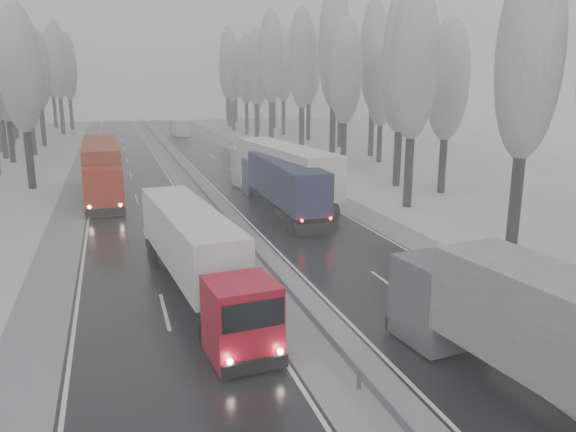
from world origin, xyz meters
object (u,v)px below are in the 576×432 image
truck_red_white (195,248)px  truck_red_red (102,166)px  box_truck_distant (179,128)px  truck_cream_box (279,168)px  truck_blue_box (281,181)px

truck_red_white → truck_red_red: (-4.13, 24.27, 0.42)m
box_truck_distant → truck_red_white: (-8.21, -75.22, 0.81)m
truck_red_white → truck_red_red: size_ratio=0.84×
truck_cream_box → truck_red_white: size_ratio=1.22×
truck_red_red → truck_blue_box: bearing=-39.7°
truck_cream_box → truck_red_white: 20.39m
truck_blue_box → box_truck_distant: (-0.13, 60.87, -0.94)m
truck_red_white → box_truck_distant: bearing=78.4°
truck_blue_box → truck_red_red: 15.94m
box_truck_distant → truck_red_white: truck_red_white is taller
truck_blue_box → truck_red_white: truck_blue_box is taller
box_truck_distant → truck_red_red: truck_red_red is taller
truck_blue_box → box_truck_distant: size_ratio=2.12×
box_truck_distant → truck_red_red: (-12.34, -50.95, 1.23)m
truck_blue_box → truck_cream_box: (0.96, 3.78, 0.35)m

